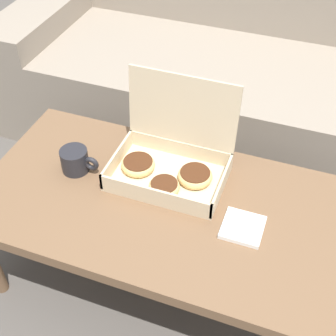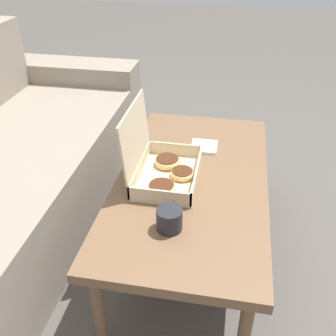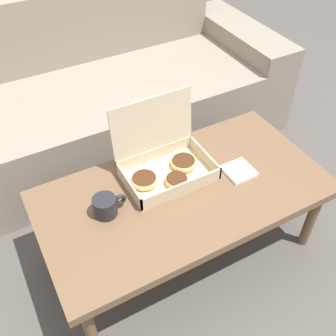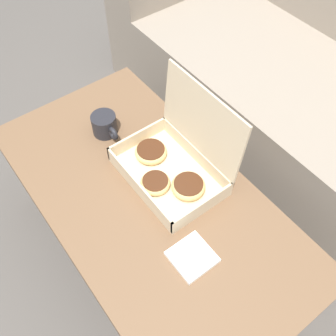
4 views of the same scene
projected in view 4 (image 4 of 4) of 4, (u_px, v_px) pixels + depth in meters
name	position (u px, v px, depth m)	size (l,w,h in m)	color
ground_plane	(177.00, 232.00, 1.66)	(12.00, 12.00, 0.00)	#514C47
couch	(326.00, 101.00, 1.73)	(2.11, 0.85, 0.83)	gray
coffee_table	(148.00, 202.00, 1.32)	(1.18, 0.62, 0.40)	brown
pastry_box	(174.00, 163.00, 1.30)	(0.37, 0.27, 0.31)	beige
coffee_mug	(105.00, 125.00, 1.42)	(0.13, 0.09, 0.08)	#232328
napkin_stack	(192.00, 257.00, 1.15)	(0.12, 0.12, 0.01)	white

